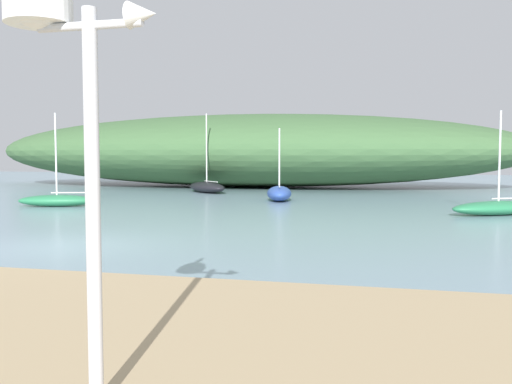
{
  "coord_description": "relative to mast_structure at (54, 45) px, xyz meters",
  "views": [
    {
      "loc": [
        7.75,
        -12.22,
        2.25
      ],
      "look_at": [
        3.49,
        5.68,
        1.06
      ],
      "focal_mm": 38.6,
      "sensor_mm": 36.0,
      "label": 1
    }
  ],
  "objects": [
    {
      "name": "sailboat_near_shore",
      "position": [
        -11.88,
        18.01,
        -2.86
      ],
      "size": [
        3.59,
        2.05,
        4.2
      ],
      "color": "#287A4C",
      "rests_on": "ground"
    },
    {
      "name": "mast_structure",
      "position": [
        0.0,
        0.0,
        0.0
      ],
      "size": [
        1.29,
        0.54,
        3.56
      ],
      "color": "silver",
      "rests_on": "beach_sand"
    },
    {
      "name": "sailboat_far_left",
      "position": [
        -2.71,
        23.46,
        -2.76
      ],
      "size": [
        1.87,
        3.44,
        3.68
      ],
      "color": "#2D4C9E",
      "rests_on": "ground"
    },
    {
      "name": "sailboat_west_reach",
      "position": [
        -8.36,
        28.76,
        -2.79
      ],
      "size": [
        3.89,
        4.02,
        4.92
      ],
      "color": "black",
      "rests_on": "ground"
    },
    {
      "name": "ground_plane",
      "position": [
        -5.14,
        8.25,
        -3.14
      ],
      "size": [
        120.0,
        120.0,
        0.0
      ],
      "primitive_type": "plane",
      "color": "#7A99A8"
    },
    {
      "name": "sailboat_far_right",
      "position": [
        6.82,
        18.72,
        -2.86
      ],
      "size": [
        4.15,
        3.15,
        4.0
      ],
      "color": "#287A4C",
      "rests_on": "ground"
    },
    {
      "name": "distant_hill",
      "position": [
        -7.6,
        36.37,
        -0.45
      ],
      "size": [
        40.92,
        14.25,
        5.39
      ],
      "primitive_type": "ellipsoid",
      "color": "#3D6038",
      "rests_on": "ground"
    }
  ]
}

